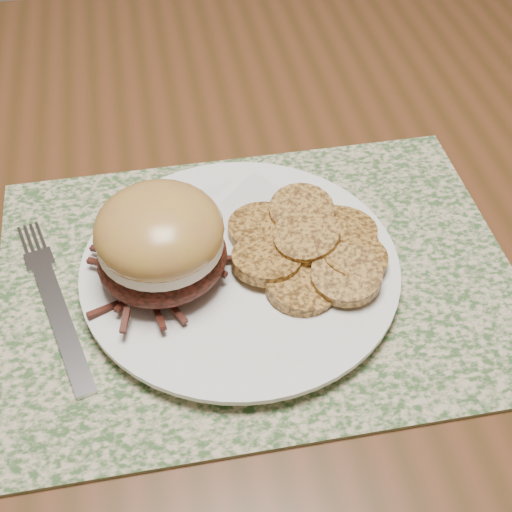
{
  "coord_description": "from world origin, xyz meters",
  "views": [
    {
      "loc": [
        -0.05,
        -0.52,
        1.22
      ],
      "look_at": [
        0.03,
        -0.12,
        0.79
      ],
      "focal_mm": 50.0,
      "sensor_mm": 36.0,
      "label": 1
    }
  ],
  "objects_px": {
    "dinner_plate": "(240,270)",
    "fork": "(54,300)",
    "pork_sandwich": "(160,242)",
    "dining_table": "(209,255)"
  },
  "relations": [
    {
      "from": "dining_table",
      "to": "pork_sandwich",
      "type": "distance_m",
      "value": 0.19
    },
    {
      "from": "pork_sandwich",
      "to": "fork",
      "type": "xyz_separation_m",
      "value": [
        -0.1,
        0.0,
        -0.05
      ]
    },
    {
      "from": "dining_table",
      "to": "pork_sandwich",
      "type": "bearing_deg",
      "value": -113.6
    },
    {
      "from": "dinner_plate",
      "to": "fork",
      "type": "distance_m",
      "value": 0.16
    },
    {
      "from": "pork_sandwich",
      "to": "dining_table",
      "type": "bearing_deg",
      "value": 45.43
    },
    {
      "from": "dining_table",
      "to": "dinner_plate",
      "type": "xyz_separation_m",
      "value": [
        0.02,
        -0.11,
        0.09
      ]
    },
    {
      "from": "pork_sandwich",
      "to": "fork",
      "type": "bearing_deg",
      "value": 158.59
    },
    {
      "from": "dining_table",
      "to": "pork_sandwich",
      "type": "height_order",
      "value": "pork_sandwich"
    },
    {
      "from": "fork",
      "to": "pork_sandwich",
      "type": "bearing_deg",
      "value": -14.97
    },
    {
      "from": "fork",
      "to": "dining_table",
      "type": "bearing_deg",
      "value": 22.86
    }
  ]
}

